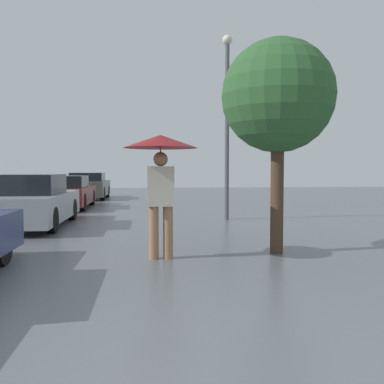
# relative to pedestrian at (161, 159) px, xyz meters

# --- Properties ---
(pedestrian) EXTENTS (1.13, 1.13, 1.89)m
(pedestrian) POSITION_rel_pedestrian_xyz_m (0.00, 0.00, 0.00)
(pedestrian) COLOR #9E7051
(pedestrian) RESTS_ON ground_plane
(parked_car_second) EXTENTS (1.64, 4.05, 1.26)m
(parked_car_second) POSITION_rel_pedestrian_xyz_m (-2.97, 4.10, -0.95)
(parked_car_second) COLOR #9EA3A8
(parked_car_second) RESTS_ON ground_plane
(parked_car_third) EXTENTS (1.75, 3.93, 1.15)m
(parked_car_third) POSITION_rel_pedestrian_xyz_m (-3.10, 9.05, -0.98)
(parked_car_third) COLOR maroon
(parked_car_third) RESTS_ON ground_plane
(parked_car_farthest) EXTENTS (1.71, 3.83, 1.23)m
(parked_car_farthest) POSITION_rel_pedestrian_xyz_m (-2.92, 13.93, -0.95)
(parked_car_farthest) COLOR #4C514C
(parked_car_farthest) RESTS_ON ground_plane
(tree) EXTENTS (1.83, 1.83, 3.47)m
(tree) POSITION_rel_pedestrian_xyz_m (1.91, 0.26, 1.00)
(tree) COLOR #473323
(tree) RESTS_ON ground_plane
(street_lamp) EXTENTS (0.27, 0.27, 5.00)m
(street_lamp) POSITION_rel_pedestrian_xyz_m (1.98, 5.02, 1.42)
(street_lamp) COLOR #515456
(street_lamp) RESTS_ON ground_plane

